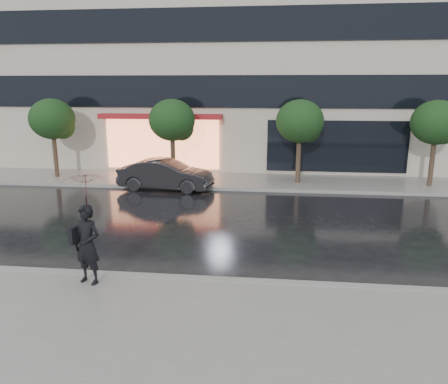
# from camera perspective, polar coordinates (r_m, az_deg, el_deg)

# --- Properties ---
(ground) EXTENTS (120.00, 120.00, 0.00)m
(ground) POSITION_cam_1_polar(r_m,az_deg,el_deg) (11.62, -3.11, -9.62)
(ground) COLOR black
(ground) RESTS_ON ground
(sidewalk_near) EXTENTS (60.00, 4.50, 0.12)m
(sidewalk_near) POSITION_cam_1_polar(r_m,az_deg,el_deg) (8.76, -6.81, -17.63)
(sidewalk_near) COLOR slate
(sidewalk_near) RESTS_ON ground
(sidewalk_far) EXTENTS (60.00, 3.50, 0.12)m
(sidewalk_far) POSITION_cam_1_polar(r_m,az_deg,el_deg) (21.33, 1.44, 1.46)
(sidewalk_far) COLOR slate
(sidewalk_far) RESTS_ON ground
(curb_near) EXTENTS (60.00, 0.25, 0.14)m
(curb_near) POSITION_cam_1_polar(r_m,az_deg,el_deg) (10.69, -4.02, -11.38)
(curb_near) COLOR gray
(curb_near) RESTS_ON ground
(curb_far) EXTENTS (60.00, 0.25, 0.14)m
(curb_far) POSITION_cam_1_polar(r_m,az_deg,el_deg) (19.62, 0.99, 0.41)
(curb_far) COLOR gray
(curb_far) RESTS_ON ground
(office_building) EXTENTS (30.00, 12.76, 18.00)m
(office_building) POSITION_cam_1_polar(r_m,az_deg,el_deg) (28.87, 3.03, 22.52)
(office_building) COLOR #B6AB9A
(office_building) RESTS_ON ground
(tree_far_west) EXTENTS (2.20, 2.20, 3.99)m
(tree_far_west) POSITION_cam_1_polar(r_m,az_deg,el_deg) (23.25, -21.36, 8.69)
(tree_far_west) COLOR #33261C
(tree_far_west) RESTS_ON ground
(tree_mid_west) EXTENTS (2.20, 2.20, 3.99)m
(tree_mid_west) POSITION_cam_1_polar(r_m,az_deg,el_deg) (21.15, -6.62, 9.12)
(tree_mid_west) COLOR #33261C
(tree_mid_west) RESTS_ON ground
(tree_mid_east) EXTENTS (2.20, 2.20, 3.99)m
(tree_mid_east) POSITION_cam_1_polar(r_m,az_deg,el_deg) (20.64, 10.03, 8.89)
(tree_mid_east) COLOR #33261C
(tree_mid_east) RESTS_ON ground
(tree_far_east) EXTENTS (2.20, 2.20, 3.99)m
(tree_far_east) POSITION_cam_1_polar(r_m,az_deg,el_deg) (21.84, 26.10, 7.97)
(tree_far_east) COLOR #33261C
(tree_far_east) RESTS_ON ground
(parked_car) EXTENTS (4.33, 1.89, 1.38)m
(parked_car) POSITION_cam_1_polar(r_m,az_deg,el_deg) (19.79, -7.62, 2.25)
(parked_car) COLOR black
(parked_car) RESTS_ON ground
(pedestrian_with_umbrella) EXTENTS (1.27, 1.28, 2.61)m
(pedestrian_with_umbrella) POSITION_cam_1_polar(r_m,az_deg,el_deg) (10.29, -17.56, -2.66)
(pedestrian_with_umbrella) COLOR black
(pedestrian_with_umbrella) RESTS_ON sidewalk_near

